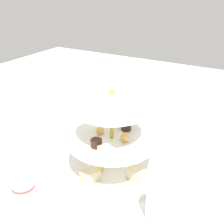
# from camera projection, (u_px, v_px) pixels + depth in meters

# --- Properties ---
(ground_plane) EXTENTS (2.40, 2.40, 0.00)m
(ground_plane) POSITION_uv_depth(u_px,v_px,m) (112.00, 168.00, 0.83)
(ground_plane) COLOR silver
(tiered_serving_stand) EXTENTS (0.30, 0.30, 0.25)m
(tiered_serving_stand) POSITION_uv_depth(u_px,v_px,m) (112.00, 146.00, 0.79)
(tiered_serving_stand) COLOR white
(tiered_serving_stand) RESTS_ON ground_plane
(water_glass_tall_right) EXTENTS (0.07, 0.07, 0.12)m
(water_glass_tall_right) POSITION_uv_depth(u_px,v_px,m) (98.00, 115.00, 1.02)
(water_glass_tall_right) COLOR silver
(water_glass_tall_right) RESTS_ON ground_plane
(water_glass_short_left) EXTENTS (0.06, 0.06, 0.07)m
(water_glass_short_left) POSITION_uv_depth(u_px,v_px,m) (60.00, 215.00, 0.62)
(water_glass_short_left) COLOR silver
(water_glass_short_left) RESTS_ON ground_plane
(teacup_with_saucer) EXTENTS (0.09, 0.09, 0.05)m
(teacup_with_saucer) POSITION_uv_depth(u_px,v_px,m) (24.00, 193.00, 0.70)
(teacup_with_saucer) COLOR white
(teacup_with_saucer) RESTS_ON ground_plane
(butter_knife_left) EXTENTS (0.12, 0.14, 0.00)m
(butter_knife_left) POSITION_uv_depth(u_px,v_px,m) (194.00, 148.00, 0.93)
(butter_knife_left) COLOR silver
(butter_knife_left) RESTS_ON ground_plane
(butter_knife_right) EXTENTS (0.17, 0.06, 0.00)m
(butter_knife_right) POSITION_uv_depth(u_px,v_px,m) (23.00, 154.00, 0.90)
(butter_knife_right) COLOR silver
(butter_knife_right) RESTS_ON ground_plane
(water_glass_mid_back) EXTENTS (0.06, 0.06, 0.11)m
(water_glass_mid_back) POSITION_uv_depth(u_px,v_px,m) (159.00, 201.00, 0.63)
(water_glass_mid_back) COLOR silver
(water_glass_mid_back) RESTS_ON ground_plane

